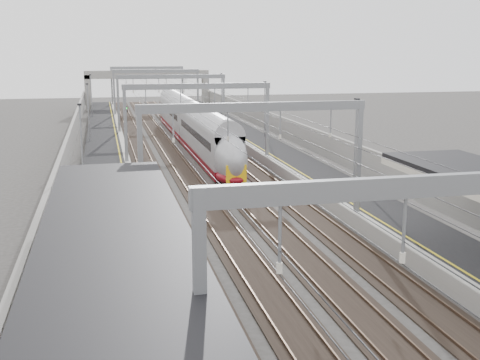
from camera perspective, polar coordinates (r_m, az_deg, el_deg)
platform_left at (r=56.04m, az=-12.52°, el=1.73°), size 4.00×120.00×1.00m
platform_right at (r=58.34m, az=3.39°, el=2.40°), size 4.00×120.00×1.00m
tracks at (r=56.72m, az=-4.40°, el=1.64°), size 11.40×140.00×0.20m
overhead_line at (r=62.47m, az=-5.41°, el=8.23°), size 13.00×140.00×6.60m
canopy_left at (r=14.19m, az=-11.45°, el=-10.04°), size 4.40×30.00×4.24m
overbridge at (r=110.59m, az=-8.78°, el=9.41°), size 22.00×2.20×6.90m
wall_left at (r=55.94m, az=-15.86°, el=2.68°), size 0.30×120.00×3.20m
wall_right at (r=59.13m, az=6.39°, el=3.56°), size 0.30×120.00×3.20m
train at (r=66.14m, az=-4.41°, el=4.83°), size 2.52×45.96×4.00m
signal_green at (r=78.03m, az=-10.72°, el=6.11°), size 0.32×0.32×3.48m
signal_red_near at (r=76.55m, az=-4.32°, el=6.17°), size 0.32×0.32×3.48m
signal_red_far at (r=80.61m, az=-3.17°, el=6.49°), size 0.32×0.32×3.48m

